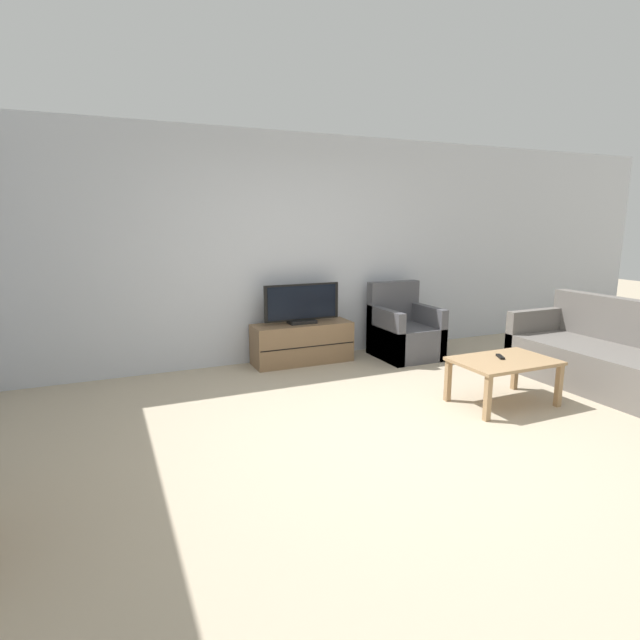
{
  "coord_description": "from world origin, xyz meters",
  "views": [
    {
      "loc": [
        -2.05,
        -3.14,
        1.68
      ],
      "look_at": [
        -0.36,
        0.68,
        0.85
      ],
      "focal_mm": 28.0,
      "sensor_mm": 36.0,
      "label": 1
    }
  ],
  "objects_px": {
    "armchair": "(404,333)",
    "couch": "(621,363)",
    "coffee_table": "(504,365)",
    "remote": "(500,357)",
    "tv": "(302,305)",
    "tv_stand": "(302,343)"
  },
  "relations": [
    {
      "from": "coffee_table",
      "to": "couch",
      "type": "relative_size",
      "value": 0.43
    },
    {
      "from": "tv",
      "to": "remote",
      "type": "relative_size",
      "value": 6.14
    },
    {
      "from": "tv_stand",
      "to": "couch",
      "type": "relative_size",
      "value": 0.56
    },
    {
      "from": "remote",
      "to": "tv_stand",
      "type": "bearing_deg",
      "value": 146.71
    },
    {
      "from": "armchair",
      "to": "couch",
      "type": "height_order",
      "value": "armchair"
    },
    {
      "from": "remote",
      "to": "armchair",
      "type": "bearing_deg",
      "value": 113.16
    },
    {
      "from": "armchair",
      "to": "coffee_table",
      "type": "relative_size",
      "value": 1.01
    },
    {
      "from": "remote",
      "to": "tv",
      "type": "bearing_deg",
      "value": 146.74
    },
    {
      "from": "armchair",
      "to": "couch",
      "type": "bearing_deg",
      "value": -57.78
    },
    {
      "from": "tv_stand",
      "to": "tv",
      "type": "bearing_deg",
      "value": -90.0
    },
    {
      "from": "remote",
      "to": "couch",
      "type": "height_order",
      "value": "couch"
    },
    {
      "from": "armchair",
      "to": "coffee_table",
      "type": "height_order",
      "value": "armchair"
    },
    {
      "from": "couch",
      "to": "tv_stand",
      "type": "bearing_deg",
      "value": 138.36
    },
    {
      "from": "tv",
      "to": "remote",
      "type": "height_order",
      "value": "tv"
    },
    {
      "from": "coffee_table",
      "to": "couch",
      "type": "height_order",
      "value": "couch"
    },
    {
      "from": "tv",
      "to": "armchair",
      "type": "relative_size",
      "value": 1.01
    },
    {
      "from": "coffee_table",
      "to": "couch",
      "type": "bearing_deg",
      "value": -8.61
    },
    {
      "from": "tv_stand",
      "to": "coffee_table",
      "type": "height_order",
      "value": "tv_stand"
    },
    {
      "from": "tv_stand",
      "to": "coffee_table",
      "type": "xyz_separation_m",
      "value": [
        1.19,
        -2.04,
        0.13
      ]
    },
    {
      "from": "tv_stand",
      "to": "tv",
      "type": "distance_m",
      "value": 0.46
    },
    {
      "from": "couch",
      "to": "armchair",
      "type": "bearing_deg",
      "value": 122.22
    },
    {
      "from": "tv_stand",
      "to": "coffee_table",
      "type": "bearing_deg",
      "value": -59.78
    }
  ]
}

